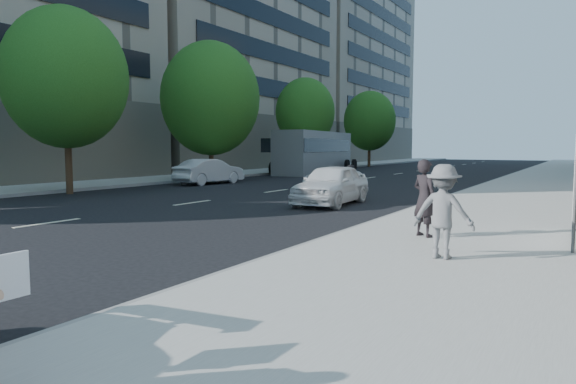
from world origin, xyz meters
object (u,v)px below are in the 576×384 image
Objects in this scene: jogger at (443,212)px; motorcycle at (352,185)px; bus at (315,152)px; white_sedan_near at (331,184)px; white_sedan_far at (333,178)px; pedestrian_woman at (425,198)px; white_sedan_mid at (209,171)px.

jogger is 10.78m from motorcycle.
bus is (-11.38, 18.78, 1.00)m from motorcycle.
white_sedan_near is 2.12× the size of motorcycle.
motorcycle reaches higher than white_sedan_far.
motorcycle is at bearing -66.68° from bus.
jogger reaches higher than motorcycle.
pedestrian_woman is 0.14× the size of bus.
white_sedan_mid is (-15.51, 11.58, -0.29)m from pedestrian_woman.
white_sedan_far is 16.02m from bus.
white_sedan_near is 1.01× the size of white_sedan_mid.
white_sedan_near is at bearing -19.20° from pedestrian_woman.
white_sedan_far is 1.94× the size of motorcycle.
bus reaches higher than pedestrian_woman.
white_sedan_far is at bearing -170.12° from white_sedan_mid.
white_sedan_near is at bearing -65.15° from white_sedan_far.
pedestrian_woman reaches higher than white_sedan_near.
pedestrian_woman reaches higher than motorcycle.
white_sedan_near reaches higher than white_sedan_mid.
pedestrian_woman is at bearing -65.85° from bus.
motorcycle is at bearing -26.18° from pedestrian_woman.
white_sedan_mid is at bearing 162.83° from motorcycle.
white_sedan_far is (-8.03, 12.13, -0.45)m from pedestrian_woman.
pedestrian_woman is 0.39× the size of white_sedan_near.
pedestrian_woman is (-0.91, 2.04, 0.02)m from jogger.
jogger is 32.74m from bus.
white_sedan_far is at bearing 111.07° from white_sedan_near.
jogger is 0.38× the size of white_sedan_near.
bus is at bearing -56.33° from jogger.
pedestrian_woman reaches higher than white_sedan_far.
white_sedan_near is at bearing -50.52° from jogger.
white_sedan_mid is 1.08× the size of white_sedan_far.
jogger is 0.98× the size of pedestrian_woman.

